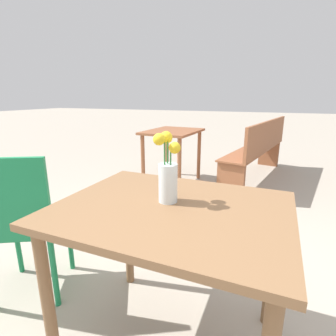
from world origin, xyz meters
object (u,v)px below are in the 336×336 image
object	(u,v)px
table_back	(173,140)
cafe_chair	(21,219)
bench_near	(260,147)
table_front	(172,228)
flower_vase	(168,177)

from	to	relation	value
table_back	cafe_chair	bearing A→B (deg)	-89.83
bench_near	table_back	world-z (taller)	bench_near
table_front	cafe_chair	distance (m)	0.90
cafe_chair	table_front	bearing A→B (deg)	1.42
cafe_chair	table_back	bearing A→B (deg)	90.17
table_front	table_back	size ratio (longest dim) A/B	1.11
cafe_chair	flower_vase	bearing A→B (deg)	4.00
cafe_chair	bench_near	bearing A→B (deg)	69.65
flower_vase	table_back	bearing A→B (deg)	110.83
flower_vase	cafe_chair	xyz separation A→B (m)	(-0.86, -0.06, -0.33)
flower_vase	bench_near	world-z (taller)	flower_vase
table_front	cafe_chair	xyz separation A→B (m)	(-0.89, -0.02, -0.11)
table_front	bench_near	xyz separation A→B (m)	(0.20, 2.91, -0.15)
flower_vase	table_back	xyz separation A→B (m)	(-0.86, 2.27, -0.24)
table_front	cafe_chair	size ratio (longest dim) A/B	1.09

